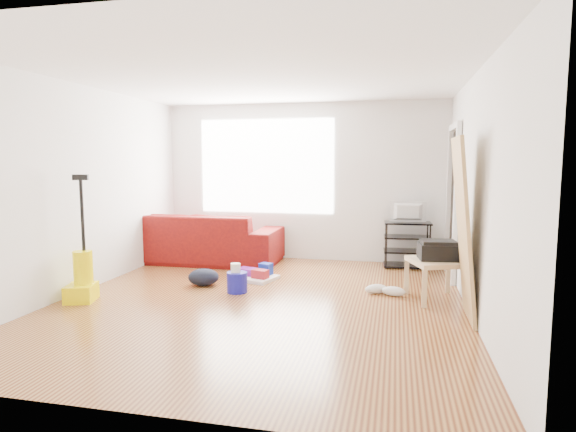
% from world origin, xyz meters
% --- Properties ---
extents(room, '(4.51, 5.01, 2.51)m').
position_xyz_m(room, '(0.07, 0.15, 1.25)').
color(room, '#5B2914').
rests_on(room, ground).
extents(sofa, '(2.66, 1.04, 0.78)m').
position_xyz_m(sofa, '(-1.61, 1.95, 0.00)').
color(sofa, '#46090C').
rests_on(sofa, ground).
extents(tv_stand, '(0.70, 0.42, 0.68)m').
position_xyz_m(tv_stand, '(1.65, 2.22, 0.35)').
color(tv_stand, black).
rests_on(tv_stand, ground).
extents(tv, '(0.53, 0.07, 0.31)m').
position_xyz_m(tv, '(1.65, 2.22, 0.84)').
color(tv, black).
rests_on(tv, tv_stand).
extents(side_table, '(0.74, 0.74, 0.47)m').
position_xyz_m(side_table, '(1.95, 0.53, 0.40)').
color(side_table, tan).
rests_on(side_table, ground).
extents(printer, '(0.46, 0.37, 0.22)m').
position_xyz_m(printer, '(1.95, 0.53, 0.58)').
color(printer, black).
rests_on(printer, side_table).
extents(bucket, '(0.30, 0.30, 0.25)m').
position_xyz_m(bucket, '(-0.39, 0.33, 0.00)').
color(bucket, '#141493').
rests_on(bucket, ground).
extents(toilet_paper, '(0.12, 0.12, 0.11)m').
position_xyz_m(toilet_paper, '(-0.40, 0.34, 0.18)').
color(toilet_paper, white).
rests_on(toilet_paper, bucket).
extents(cleaning_tray, '(0.67, 0.59, 0.20)m').
position_xyz_m(cleaning_tray, '(-0.36, 1.01, 0.06)').
color(cleaning_tray, white).
rests_on(cleaning_tray, ground).
extents(backpack, '(0.46, 0.41, 0.22)m').
position_xyz_m(backpack, '(-0.91, 0.55, 0.00)').
color(backpack, black).
rests_on(backpack, ground).
extents(sneakers, '(0.50, 0.26, 0.11)m').
position_xyz_m(sneakers, '(1.37, 0.61, 0.06)').
color(sneakers, silver).
rests_on(sneakers, ground).
extents(vacuum, '(0.39, 0.42, 1.44)m').
position_xyz_m(vacuum, '(-2.00, -0.38, 0.27)').
color(vacuum, '#F8E700').
rests_on(vacuum, ground).
extents(door_panel, '(0.23, 0.73, 1.82)m').
position_xyz_m(door_panel, '(2.13, -0.10, 0.00)').
color(door_panel, '#A37148').
rests_on(door_panel, ground).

